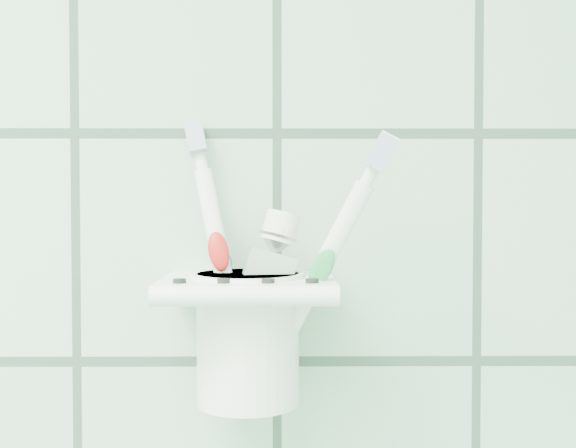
# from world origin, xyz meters

# --- Properties ---
(holder_bracket) EXTENTS (0.13, 0.11, 0.04)m
(holder_bracket) POSITION_xyz_m (0.65, 1.15, 1.32)
(holder_bracket) COLOR white
(holder_bracket) RESTS_ON wall_back
(cup) EXTENTS (0.09, 0.09, 0.10)m
(cup) POSITION_xyz_m (0.65, 1.16, 1.28)
(cup) COLOR white
(cup) RESTS_ON holder_bracket
(toothbrush_pink) EXTENTS (0.05, 0.06, 0.22)m
(toothbrush_pink) POSITION_xyz_m (0.65, 1.14, 1.35)
(toothbrush_pink) COLOR white
(toothbrush_pink) RESTS_ON cup
(toothbrush_blue) EXTENTS (0.03, 0.09, 0.21)m
(toothbrush_blue) POSITION_xyz_m (0.63, 1.16, 1.35)
(toothbrush_blue) COLOR white
(toothbrush_blue) RESTS_ON cup
(toothbrush_orange) EXTENTS (0.09, 0.05, 0.22)m
(toothbrush_orange) POSITION_xyz_m (0.65, 1.16, 1.35)
(toothbrush_orange) COLOR white
(toothbrush_orange) RESTS_ON cup
(toothpaste_tube) EXTENTS (0.07, 0.04, 0.15)m
(toothpaste_tube) POSITION_xyz_m (0.64, 1.14, 1.32)
(toothpaste_tube) COLOR silver
(toothpaste_tube) RESTS_ON cup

